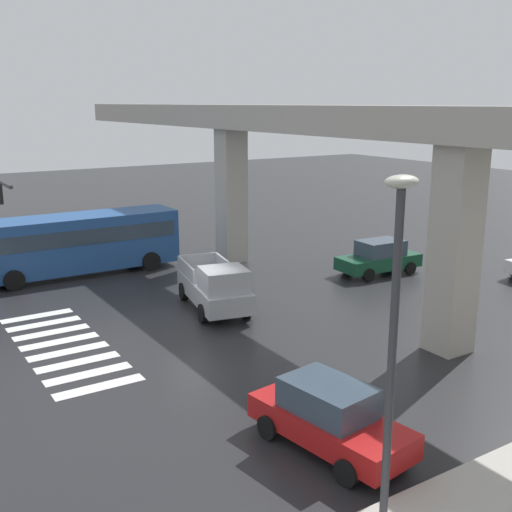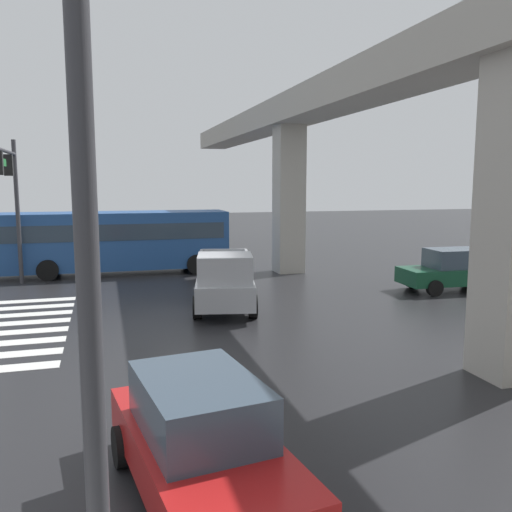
% 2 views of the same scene
% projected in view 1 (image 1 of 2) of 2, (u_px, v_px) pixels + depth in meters
% --- Properties ---
extents(ground_plane, '(120.00, 120.00, 0.00)m').
position_uv_depth(ground_plane, '(200.00, 319.00, 25.00)').
color(ground_plane, '#232326').
extents(crosswalk_stripes, '(8.25, 2.80, 0.01)m').
position_uv_depth(crosswalk_stripes, '(64.00, 346.00, 22.18)').
color(crosswalk_stripes, silver).
rests_on(crosswalk_stripes, ground).
extents(elevated_overpass, '(52.27, 2.00, 8.32)m').
position_uv_depth(elevated_overpass, '(320.00, 136.00, 26.36)').
color(elevated_overpass, '#ADA89E').
rests_on(elevated_overpass, ground).
extents(pickup_truck, '(5.38, 2.91, 2.08)m').
position_uv_depth(pickup_truck, '(216.00, 287.00, 25.85)').
color(pickup_truck, '#A8AAAF').
rests_on(pickup_truck, ground).
extents(city_bus, '(2.85, 10.82, 2.99)m').
position_uv_depth(city_bus, '(70.00, 242.00, 30.99)').
color(city_bus, '#234C8C').
rests_on(city_bus, ground).
extents(sedan_red, '(4.51, 2.42, 1.72)m').
position_uv_depth(sedan_red, '(329.00, 416.00, 15.51)').
color(sedan_red, red).
rests_on(sedan_red, ground).
extents(sedan_dark_green, '(2.13, 4.38, 1.72)m').
position_uv_depth(sedan_dark_green, '(379.00, 257.00, 31.44)').
color(sedan_dark_green, '#14472D').
rests_on(sedan_dark_green, ground).
extents(street_lamp_near_corner, '(0.44, 0.70, 7.24)m').
position_uv_depth(street_lamp_near_corner, '(394.00, 323.00, 11.26)').
color(street_lamp_near_corner, '#38383D').
rests_on(street_lamp_near_corner, ground).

